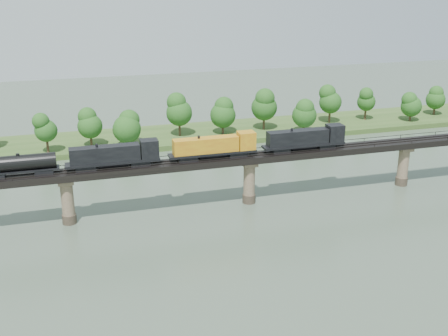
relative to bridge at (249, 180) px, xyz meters
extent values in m
plane|color=#3A493A|center=(0.00, -30.00, -5.46)|extent=(400.00, 400.00, 0.00)
cube|color=#314B1E|center=(0.00, 55.00, -4.66)|extent=(300.00, 24.00, 1.60)
cylinder|color=#473A2D|center=(-40.00, 0.00, -4.46)|extent=(3.00, 3.00, 2.00)
cylinder|color=#816E54|center=(-40.00, 0.00, 0.04)|extent=(2.60, 2.60, 9.00)
cube|color=#816E54|center=(-40.00, 0.00, 4.04)|extent=(3.20, 3.20, 1.00)
cylinder|color=#473A2D|center=(0.00, 0.00, -4.46)|extent=(3.00, 3.00, 2.00)
cylinder|color=#816E54|center=(0.00, 0.00, 0.04)|extent=(2.60, 2.60, 9.00)
cube|color=#816E54|center=(0.00, 0.00, 4.04)|extent=(3.20, 3.20, 1.00)
cylinder|color=#473A2D|center=(40.00, 0.00, -4.46)|extent=(3.00, 3.00, 2.00)
cylinder|color=#816E54|center=(40.00, 0.00, 0.04)|extent=(2.60, 2.60, 9.00)
cube|color=#816E54|center=(40.00, 0.00, 4.04)|extent=(3.20, 3.20, 1.00)
cube|color=black|center=(0.00, 0.00, 5.29)|extent=(220.00, 5.00, 1.50)
cube|color=black|center=(0.00, -0.75, 6.12)|extent=(220.00, 0.12, 0.16)
cube|color=black|center=(0.00, 0.75, 6.12)|extent=(220.00, 0.12, 0.16)
cube|color=black|center=(0.00, -2.40, 6.74)|extent=(220.00, 0.10, 0.10)
cube|color=black|center=(0.00, 2.40, 6.74)|extent=(220.00, 0.10, 0.10)
cube|color=black|center=(0.00, -2.40, 6.39)|extent=(0.08, 0.08, 0.70)
cube|color=black|center=(0.00, 2.40, 6.39)|extent=(0.08, 0.08, 0.70)
cylinder|color=#382619|center=(-44.43, 46.31, -2.10)|extent=(0.70, 0.70, 3.51)
sphere|color=#184614|center=(-44.43, 46.31, 2.57)|extent=(6.31, 6.31, 6.31)
sphere|color=#184614|center=(-44.43, 46.31, 5.50)|extent=(4.73, 4.73, 4.73)
cylinder|color=#382619|center=(-32.24, 48.84, -2.19)|extent=(0.70, 0.70, 3.34)
sphere|color=#184614|center=(-32.24, 48.84, 2.27)|extent=(7.18, 7.18, 7.18)
sphere|color=#184614|center=(-32.24, 48.84, 5.06)|extent=(5.39, 5.39, 5.39)
cylinder|color=#382619|center=(-22.01, 46.15, -2.45)|extent=(0.70, 0.70, 2.83)
sphere|color=#184614|center=(-22.01, 46.15, 1.32)|extent=(8.26, 8.26, 8.26)
sphere|color=#184614|center=(-22.01, 46.15, 3.68)|extent=(6.19, 6.19, 6.19)
cylinder|color=#382619|center=(-5.04, 52.68, -1.88)|extent=(0.70, 0.70, 3.96)
sphere|color=#184614|center=(-5.04, 52.68, 3.41)|extent=(8.07, 8.07, 8.07)
sphere|color=#184614|center=(-5.04, 52.68, 6.71)|extent=(6.05, 6.05, 6.05)
cylinder|color=#382619|center=(8.52, 51.14, -2.23)|extent=(0.70, 0.70, 3.27)
sphere|color=#184614|center=(8.52, 51.14, 2.13)|extent=(8.03, 8.03, 8.03)
sphere|color=#184614|center=(8.52, 51.14, 4.85)|extent=(6.02, 6.02, 6.02)
cylinder|color=#382619|center=(22.65, 52.31, -1.90)|extent=(0.70, 0.70, 3.92)
sphere|color=#184614|center=(22.65, 52.31, 3.33)|extent=(8.29, 8.29, 8.29)
sphere|color=#184614|center=(22.65, 52.31, 6.60)|extent=(6.21, 6.21, 6.21)
cylinder|color=#382619|center=(33.59, 45.35, -2.35)|extent=(0.70, 0.70, 3.02)
sphere|color=#184614|center=(33.59, 45.35, 1.69)|extent=(7.74, 7.74, 7.74)
sphere|color=#184614|center=(33.59, 45.35, 4.21)|extent=(5.80, 5.80, 5.80)
cylinder|color=#382619|center=(46.81, 54.03, -1.96)|extent=(0.70, 0.70, 3.80)
sphere|color=#184614|center=(46.81, 54.03, 3.10)|extent=(7.47, 7.47, 7.47)
sphere|color=#184614|center=(46.81, 54.03, 6.27)|extent=(5.60, 5.60, 5.60)
cylinder|color=#382619|center=(60.48, 54.26, -2.17)|extent=(0.70, 0.70, 3.38)
sphere|color=#184614|center=(60.48, 54.26, 2.34)|extent=(6.23, 6.23, 6.23)
sphere|color=#184614|center=(60.48, 54.26, 5.16)|extent=(4.67, 4.67, 4.67)
cylinder|color=#382619|center=(74.35, 48.39, -2.47)|extent=(0.70, 0.70, 2.77)
sphere|color=#184614|center=(74.35, 48.39, 1.22)|extent=(7.04, 7.04, 7.04)
sphere|color=#184614|center=(74.35, 48.39, 3.54)|extent=(5.28, 5.28, 5.28)
cylinder|color=#382619|center=(87.62, 53.57, -2.39)|extent=(0.70, 0.70, 2.94)
sphere|color=#184614|center=(87.62, 53.57, 1.54)|extent=(6.73, 6.73, 6.73)
sphere|color=#184614|center=(87.62, 53.57, 3.99)|extent=(5.05, 5.05, 5.05)
cube|color=black|center=(18.67, 0.00, 6.61)|extent=(4.11, 2.46, 1.13)
cube|color=black|center=(7.37, 0.00, 6.61)|extent=(4.11, 2.46, 1.13)
cube|color=black|center=(13.02, 0.00, 7.32)|extent=(19.51, 3.08, 0.51)
cube|color=black|center=(11.48, 0.00, 9.22)|extent=(14.38, 2.77, 3.29)
cube|color=black|center=(20.72, 0.00, 9.53)|extent=(3.70, 3.08, 3.90)
cylinder|color=black|center=(13.02, 0.00, 6.76)|extent=(6.16, 1.44, 1.44)
cube|color=black|center=(-2.90, 0.00, 6.61)|extent=(4.11, 2.46, 1.13)
cube|color=black|center=(-14.20, 0.00, 6.61)|extent=(4.11, 2.46, 1.13)
cube|color=black|center=(-8.55, 0.00, 7.32)|extent=(19.51, 3.08, 0.51)
cube|color=gold|center=(-10.09, 0.00, 9.22)|extent=(14.38, 2.77, 3.29)
cube|color=gold|center=(-0.84, 0.00, 9.53)|extent=(3.70, 3.08, 3.90)
cylinder|color=black|center=(-8.55, 0.00, 6.76)|extent=(6.16, 1.44, 1.44)
cube|color=black|center=(-24.47, 0.00, 6.61)|extent=(4.11, 2.46, 1.13)
cube|color=black|center=(-35.76, 0.00, 6.61)|extent=(4.11, 2.46, 1.13)
cube|color=black|center=(-30.12, 0.00, 7.32)|extent=(19.51, 3.08, 0.51)
cube|color=black|center=(-31.66, 0.00, 9.22)|extent=(14.38, 2.77, 3.29)
cube|color=black|center=(-22.41, 0.00, 9.53)|extent=(3.70, 3.08, 3.90)
cylinder|color=black|center=(-30.12, 0.00, 6.76)|extent=(6.16, 1.44, 1.44)
cube|color=black|center=(-43.98, 0.00, 6.61)|extent=(3.59, 2.26, 1.13)
cube|color=black|center=(-48.60, 0.00, 7.27)|extent=(15.41, 2.46, 0.31)
cylinder|color=black|center=(-48.60, 0.00, 8.92)|extent=(14.38, 3.08, 3.08)
cylinder|color=black|center=(-48.60, 0.00, 10.56)|extent=(0.72, 0.72, 0.51)
camera|label=1|loc=(-38.71, -112.73, 45.47)|focal=45.00mm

